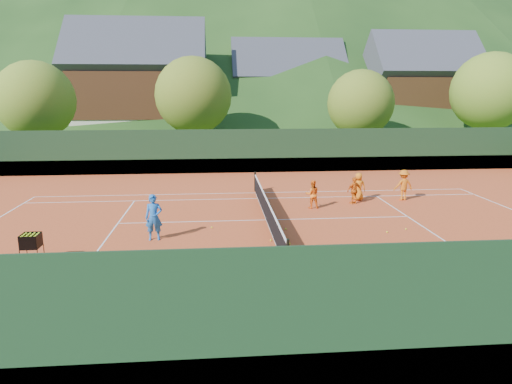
{
  "coord_description": "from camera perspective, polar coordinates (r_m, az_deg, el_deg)",
  "views": [
    {
      "loc": [
        -2.12,
        -19.16,
        5.55
      ],
      "look_at": [
        -0.47,
        0.0,
        1.29
      ],
      "focal_mm": 32.0,
      "sensor_mm": 36.0,
      "label": 1
    }
  ],
  "objects": [
    {
      "name": "court_lines",
      "position": [
        20.05,
        1.33,
        -3.5
      ],
      "size": [
        23.83,
        11.03,
        0.0
      ],
      "color": "white",
      "rests_on": "clay_court"
    },
    {
      "name": "tennis_ball_6",
      "position": [
        18.99,
        16.06,
        -4.83
      ],
      "size": [
        0.07,
        0.07,
        0.07
      ],
      "primitive_type": "sphere",
      "color": "yellow",
      "rests_on": "clay_court"
    },
    {
      "name": "ball_hopper",
      "position": [
        16.61,
        -26.32,
        -5.57
      ],
      "size": [
        0.57,
        0.57,
        1.0
      ],
      "color": "black",
      "rests_on": "clay_court"
    },
    {
      "name": "tennis_ball_13",
      "position": [
        12.61,
        -9.17,
        -13.52
      ],
      "size": [
        0.07,
        0.07,
        0.07
      ],
      "primitive_type": "sphere",
      "color": "yellow",
      "rests_on": "clay_court"
    },
    {
      "name": "tennis_ball_8",
      "position": [
        16.6,
        -15.43,
        -7.3
      ],
      "size": [
        0.07,
        0.07,
        0.07
      ],
      "primitive_type": "sphere",
      "color": "yellow",
      "rests_on": "clay_court"
    },
    {
      "name": "tennis_ball_3",
      "position": [
        15.59,
        19.97,
        -8.93
      ],
      "size": [
        0.07,
        0.07,
        0.07
      ],
      "primitive_type": "sphere",
      "color": "yellow",
      "rests_on": "clay_court"
    },
    {
      "name": "chalet_right",
      "position": [
        53.91,
        19.71,
        11.48
      ],
      "size": [
        11.5,
        8.82,
        11.91
      ],
      "color": "beige",
      "rests_on": "ground"
    },
    {
      "name": "tennis_ball_7",
      "position": [
        13.98,
        5.01,
        -10.69
      ],
      "size": [
        0.07,
        0.07,
        0.07
      ],
      "primitive_type": "sphere",
      "color": "yellow",
      "rests_on": "clay_court"
    },
    {
      "name": "chalet_mid",
      "position": [
        53.78,
        3.84,
        11.88
      ],
      "size": [
        12.65,
        8.82,
        11.45
      ],
      "color": "beige",
      "rests_on": "ground"
    },
    {
      "name": "student_a",
      "position": [
        22.09,
        7.05,
        -0.27
      ],
      "size": [
        0.67,
        0.53,
        1.36
      ],
      "primitive_type": "imported",
      "rotation": [
        0.0,
        0.0,
        3.12
      ],
      "color": "orange",
      "rests_on": "clay_court"
    },
    {
      "name": "tennis_ball_20",
      "position": [
        16.32,
        -8.45,
        -7.31
      ],
      "size": [
        0.07,
        0.07,
        0.07
      ],
      "primitive_type": "sphere",
      "color": "yellow",
      "rests_on": "clay_court"
    },
    {
      "name": "student_d",
      "position": [
        24.73,
        17.94,
        0.84
      ],
      "size": [
        1.09,
        0.71,
        1.58
      ],
      "primitive_type": "imported",
      "rotation": [
        0.0,
        0.0,
        3.27
      ],
      "color": "orange",
      "rests_on": "clay_court"
    },
    {
      "name": "tennis_ball_5",
      "position": [
        19.6,
        18.24,
        -4.43
      ],
      "size": [
        0.07,
        0.07,
        0.07
      ],
      "primitive_type": "sphere",
      "color": "yellow",
      "rests_on": "clay_court"
    },
    {
      "name": "tree_d",
      "position": [
        45.99,
        27.26,
        11.11
      ],
      "size": [
        6.8,
        6.8,
        8.93
      ],
      "color": "#3C2518",
      "rests_on": "ground"
    },
    {
      "name": "tennis_ball_12",
      "position": [
        17.28,
        1.87,
        -6.05
      ],
      "size": [
        0.07,
        0.07,
        0.07
      ],
      "primitive_type": "sphere",
      "color": "yellow",
      "rests_on": "clay_court"
    },
    {
      "name": "tennis_ball_0",
      "position": [
        18.68,
        3.72,
        -4.64
      ],
      "size": [
        0.07,
        0.07,
        0.07
      ],
      "primitive_type": "sphere",
      "color": "yellow",
      "rests_on": "clay_court"
    },
    {
      "name": "tree_c",
      "position": [
        40.05,
        12.92,
        10.76
      ],
      "size": [
        5.6,
        5.6,
        7.35
      ],
      "color": "#432C1B",
      "rests_on": "ground"
    },
    {
      "name": "tennis_ball_9",
      "position": [
        13.16,
        -17.52,
        -12.8
      ],
      "size": [
        0.07,
        0.07,
        0.07
      ],
      "primitive_type": "sphere",
      "color": "yellow",
      "rests_on": "clay_court"
    },
    {
      "name": "tennis_ball_1",
      "position": [
        14.99,
        16.65,
        -9.56
      ],
      "size": [
        0.07,
        0.07,
        0.07
      ],
      "primitive_type": "sphere",
      "color": "yellow",
      "rests_on": "clay_court"
    },
    {
      "name": "tennis_ball_10",
      "position": [
        16.97,
        -18.9,
        -7.1
      ],
      "size": [
        0.07,
        0.07,
        0.07
      ],
      "primitive_type": "sphere",
      "color": "yellow",
      "rests_on": "clay_court"
    },
    {
      "name": "student_b",
      "position": [
        23.28,
        12.18,
        0.18
      ],
      "size": [
        0.85,
        0.55,
        1.35
      ],
      "primitive_type": "imported",
      "rotation": [
        0.0,
        0.0,
        3.44
      ],
      "color": "orange",
      "rests_on": "clay_court"
    },
    {
      "name": "tennis_net",
      "position": [
        19.92,
        1.34,
        -2.13
      ],
      "size": [
        0.1,
        12.07,
        1.1
      ],
      "color": "black",
      "rests_on": "clay_court"
    },
    {
      "name": "tennis_ball_11",
      "position": [
        16.23,
        -23.99,
        -8.42
      ],
      "size": [
        0.07,
        0.07,
        0.07
      ],
      "primitive_type": "sphere",
      "color": "yellow",
      "rests_on": "clay_court"
    },
    {
      "name": "tennis_ball_14",
      "position": [
        17.03,
        -19.59,
        -7.08
      ],
      "size": [
        0.07,
        0.07,
        0.07
      ],
      "primitive_type": "sphere",
      "color": "yellow",
      "rests_on": "clay_court"
    },
    {
      "name": "coach",
      "position": [
        17.62,
        -12.65,
        -3.12
      ],
      "size": [
        0.66,
        0.45,
        1.76
      ],
      "primitive_type": "imported",
      "rotation": [
        0.0,
        0.0,
        0.05
      ],
      "color": "blue",
      "rests_on": "clay_court"
    },
    {
      "name": "tennis_ball_19",
      "position": [
        12.31,
        -21.96,
        -15.0
      ],
      "size": [
        0.07,
        0.07,
        0.07
      ],
      "primitive_type": "sphere",
      "color": "yellow",
      "rests_on": "clay_court"
    },
    {
      "name": "tennis_ball_4",
      "position": [
        11.51,
        -10.59,
        -16.25
      ],
      "size": [
        0.07,
        0.07,
        0.07
      ],
      "primitive_type": "sphere",
      "color": "yellow",
      "rests_on": "clay_court"
    },
    {
      "name": "chalet_left",
      "position": [
        49.79,
        -14.36,
        12.24
      ],
      "size": [
        13.8,
        9.93,
        12.92
      ],
      "color": "beige",
      "rests_on": "ground"
    },
    {
      "name": "tennis_ball_16",
      "position": [
        14.49,
        -2.84,
        -9.81
      ],
      "size": [
        0.07,
        0.07,
        0.07
      ],
      "primitive_type": "sphere",
      "color": "yellow",
      "rests_on": "clay_court"
    },
    {
      "name": "tennis_ball_17",
      "position": [
        18.94,
        -5.54,
        -4.42
      ],
      "size": [
        0.07,
        0.07,
        0.07
      ],
      "primitive_type": "sphere",
      "color": "yellow",
      "rests_on": "clay_court"
    },
    {
      "name": "ground",
      "position": [
        20.06,
        1.33,
        -3.56
      ],
      "size": [
        400.0,
        400.0,
        0.0
      ],
      "primitive_type": "plane",
      "color": "#2C4E18",
      "rests_on": "ground"
    },
    {
      "name": "tennis_ball_15",
      "position": [
        16.96,
        4.21,
        -6.44
      ],
      "size": [
        0.07,
        0.07,
        0.07
      ],
      "primitive_type": "sphere",
      "color": "yellow",
      "rests_on": "clay_court"
    },
    {
      "name": "student_c",
      "position": [
        24.06,
        12.68,
        0.67
      ],
      "size": [
        0.8,
        0.63,
        1.44
      ],
      "primitive_type": "imported",
      "rotation": [
        0.0,
        0.0,
        2.87
      ],
      "color": "orange",
      "rests_on": "clay_court"
    },
    {
      "name": "tree_b",
      "position": [
        39.21,
        -7.84,
        11.87
      ],
      "size": [
        6.4,
        6.4,
        8.4
      ],
      "color": "#3C2818",
      "rests_on": "ground"
    },
    {
      "name": "tennis_ball_18",
      "position": [
        15.57,
        6.47,
        -8.26
      ],
      "size": [
        0.07,
        0.07,
        0.07
      ],
      "primitive_type": "sphere",
      "color": "yellow",
      "rests_on": "clay_court"
    },
    {
      "name": "tree_a",
      "position": [
        39.68,
        -25.85,
        10.3
      ],
      "size": [
        6.0,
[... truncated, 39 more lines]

